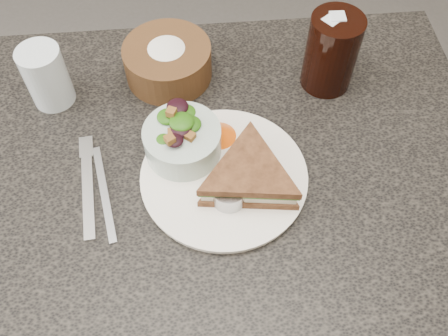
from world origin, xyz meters
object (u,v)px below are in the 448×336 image
dressing_ramekin (229,194)px  water_glass (46,76)px  dinner_plate (224,176)px  sandwich (249,176)px  bread_basket (167,57)px  dining_table (199,263)px  cola_glass (332,50)px  salad_bowl (182,137)px

dressing_ramekin → water_glass: (-0.29, 0.24, 0.03)m
dinner_plate → sandwich: size_ratio=1.48×
sandwich → bread_basket: bearing=122.0°
dining_table → sandwich: size_ratio=5.67×
dining_table → cola_glass: cola_glass is taller
dining_table → dinner_plate: size_ratio=3.83×
sandwich → salad_bowl: bearing=150.7°
sandwich → dressing_ramekin: sandwich is taller
sandwich → salad_bowl: salad_bowl is taller
sandwich → water_glass: water_glass is taller
dining_table → salad_bowl: bearing=101.8°
dinner_plate → water_glass: bearing=145.5°
salad_bowl → bread_basket: bread_basket is taller
sandwich → salad_bowl: 0.12m
bread_basket → water_glass: bearing=-169.1°
dinner_plate → dressing_ramekin: bearing=-85.6°
dining_table → dressing_ramekin: 0.41m
bread_basket → sandwich: bearing=-65.5°
dining_table → sandwich: sandwich is taller
dining_table → dinner_plate: dinner_plate is taller
cola_glass → water_glass: 0.49m
dining_table → dressing_ramekin: (0.06, -0.06, 0.40)m
salad_bowl → cola_glass: (0.26, 0.14, 0.03)m
salad_bowl → dressing_ramekin: salad_bowl is taller
bread_basket → water_glass: water_glass is taller
salad_bowl → cola_glass: size_ratio=0.81×
cola_glass → salad_bowl: bearing=-151.7°
dinner_plate → cola_glass: size_ratio=1.71×
dining_table → water_glass: 0.52m
dinner_plate → cola_glass: 0.29m
dinner_plate → cola_glass: bearing=43.8°
dinner_plate → water_glass: (-0.28, 0.20, 0.05)m
dining_table → dinner_plate: 0.38m
bread_basket → water_glass: (-0.20, -0.04, 0.01)m
water_glass → bread_basket: bearing=10.9°
cola_glass → water_glass: (-0.49, 0.00, -0.02)m
dining_table → bread_basket: 0.47m
sandwich → dressing_ramekin: bearing=-136.7°
cola_glass → water_glass: cola_glass is taller
bread_basket → water_glass: size_ratio=1.42×
cola_glass → water_glass: size_ratio=1.38×
dressing_ramekin → bread_basket: (-0.08, 0.28, 0.02)m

